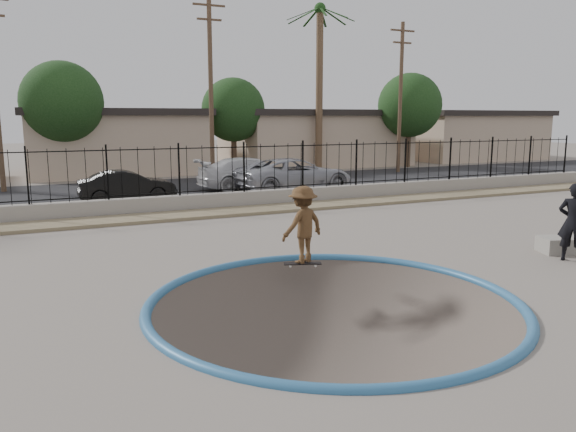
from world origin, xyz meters
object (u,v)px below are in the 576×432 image
(skateboard, at_px, (303,264))
(videographer, at_px, (573,222))
(car_d, at_px, (295,175))
(skater, at_px, (303,229))
(car_c, at_px, (252,173))
(concrete_ledge, at_px, (572,245))
(car_b, at_px, (127,186))

(skateboard, height_order, videographer, videographer)
(videographer, height_order, car_d, videographer)
(skater, height_order, skateboard, skater)
(skater, relative_size, car_c, 0.34)
(skateboard, distance_m, concrete_ledge, 7.06)
(skateboard, relative_size, videographer, 0.47)
(car_c, distance_m, car_d, 2.19)
(skater, relative_size, videographer, 0.94)
(videographer, bearing_deg, concrete_ledge, -85.65)
(videographer, xyz_separation_m, car_d, (-0.57, 14.10, -0.15))
(skater, bearing_deg, car_b, -96.78)
(car_b, relative_size, car_c, 0.74)
(skater, bearing_deg, videographer, 142.94)
(videographer, height_order, concrete_ledge, videographer)
(concrete_ledge, xyz_separation_m, car_d, (-1.36, 13.50, 0.60))
(skater, height_order, car_c, skater)
(car_c, relative_size, car_d, 0.93)
(skater, relative_size, concrete_ledge, 1.11)
(videographer, relative_size, car_c, 0.37)
(videographer, bearing_deg, skateboard, 36.24)
(skater, distance_m, videographer, 6.49)
(skater, bearing_deg, car_c, -122.96)
(skateboard, xyz_separation_m, car_c, (4.01, 13.40, 0.72))
(skateboard, distance_m, car_d, 13.04)
(car_c, bearing_deg, skater, 164.33)
(skateboard, bearing_deg, skater, 111.04)
(skateboard, distance_m, car_c, 14.00)
(car_b, distance_m, car_d, 7.49)
(skateboard, bearing_deg, videographer, 0.29)
(skateboard, height_order, concrete_ledge, concrete_ledge)
(concrete_ledge, xyz_separation_m, car_b, (-8.85, 13.58, 0.46))
(car_b, bearing_deg, skateboard, -170.03)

